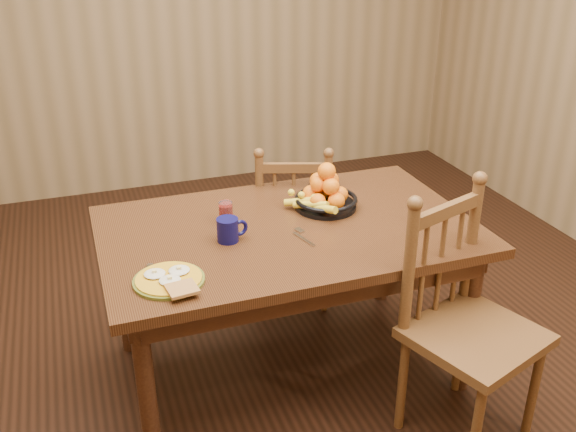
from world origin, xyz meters
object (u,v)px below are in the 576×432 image
object	(u,v)px
chair_far	(293,227)
coffee_mug	(229,229)
chair_near	(467,326)
dining_table	(288,244)
breakfast_plate	(170,280)
fruit_bowl	(325,195)

from	to	relation	value
chair_far	coffee_mug	distance (m)	0.86
chair_near	dining_table	bearing A→B (deg)	112.42
breakfast_plate	coffee_mug	size ratio (longest dim) A/B	2.19
dining_table	fruit_bowl	bearing A→B (deg)	29.58
coffee_mug	fruit_bowl	size ratio (longest dim) A/B	0.41
chair_far	dining_table	bearing A→B (deg)	86.95
dining_table	coffee_mug	world-z (taller)	coffee_mug
chair_near	fruit_bowl	bearing A→B (deg)	94.08
breakfast_plate	fruit_bowl	distance (m)	0.89
breakfast_plate	coffee_mug	bearing A→B (deg)	40.69
chair_near	coffee_mug	world-z (taller)	chair_near
breakfast_plate	chair_far	bearing A→B (deg)	47.22
breakfast_plate	coffee_mug	world-z (taller)	coffee_mug
coffee_mug	chair_near	bearing A→B (deg)	-34.60
breakfast_plate	dining_table	bearing A→B (deg)	27.43
chair_near	breakfast_plate	bearing A→B (deg)	145.07
chair_far	coffee_mug	bearing A→B (deg)	69.37
dining_table	coffee_mug	size ratio (longest dim) A/B	11.95
dining_table	fruit_bowl	size ratio (longest dim) A/B	4.94
chair_far	coffee_mug	xyz separation A→B (m)	(-0.50, -0.61, 0.35)
chair_near	fruit_bowl	distance (m)	0.85
breakfast_plate	fruit_bowl	bearing A→B (deg)	28.05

